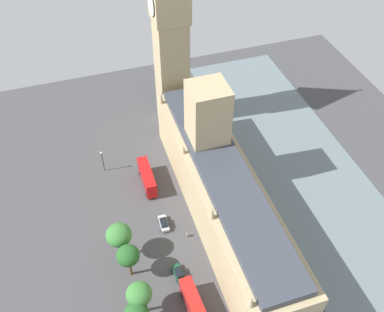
{
  "coord_description": "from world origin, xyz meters",
  "views": [
    {
      "loc": [
        23.56,
        56.72,
        82.32
      ],
      "look_at": [
        1.0,
        -13.1,
        8.36
      ],
      "focal_mm": 40.8,
      "sensor_mm": 36.0,
      "label": 1
    }
  ],
  "objects_px": {
    "double_decker_bus_midblock": "(194,306)",
    "plane_tree_opposite_hall": "(119,235)",
    "plane_tree_near_tower": "(139,294)",
    "plane_tree_under_trees": "(128,256)",
    "street_lamp_kerbside": "(102,158)",
    "double_decker_bus_trailing": "(147,177)",
    "car_silver_far_end": "(164,223)",
    "parliament_building": "(221,188)",
    "clock_tower": "(170,22)",
    "car_dark_green_by_river_gate": "(179,273)",
    "pedestrian_leading": "(187,235)"
  },
  "relations": [
    {
      "from": "double_decker_bus_midblock",
      "to": "plane_tree_opposite_hall",
      "type": "bearing_deg",
      "value": 118.99
    },
    {
      "from": "plane_tree_near_tower",
      "to": "plane_tree_under_trees",
      "type": "distance_m",
      "value": 8.67
    },
    {
      "from": "plane_tree_under_trees",
      "to": "street_lamp_kerbside",
      "type": "xyz_separation_m",
      "value": [
        0.21,
        -31.17,
        -2.38
      ]
    },
    {
      "from": "double_decker_bus_trailing",
      "to": "car_silver_far_end",
      "type": "distance_m",
      "value": 13.53
    },
    {
      "from": "plane_tree_under_trees",
      "to": "street_lamp_kerbside",
      "type": "height_order",
      "value": "plane_tree_under_trees"
    },
    {
      "from": "parliament_building",
      "to": "clock_tower",
      "type": "distance_m",
      "value": 41.96
    },
    {
      "from": "plane_tree_opposite_hall",
      "to": "plane_tree_under_trees",
      "type": "xyz_separation_m",
      "value": [
        -0.79,
        5.04,
        -0.46
      ]
    },
    {
      "from": "parliament_building",
      "to": "plane_tree_near_tower",
      "type": "xyz_separation_m",
      "value": [
        23.01,
        18.47,
        -1.58
      ]
    },
    {
      "from": "car_dark_green_by_river_gate",
      "to": "plane_tree_opposite_hall",
      "type": "relative_size",
      "value": 0.44
    },
    {
      "from": "clock_tower",
      "to": "plane_tree_near_tower",
      "type": "xyz_separation_m",
      "value": [
        22.27,
        54.36,
        -23.31
      ]
    },
    {
      "from": "car_dark_green_by_river_gate",
      "to": "plane_tree_opposite_hall",
      "type": "xyz_separation_m",
      "value": [
        10.13,
        -8.45,
        6.57
      ]
    },
    {
      "from": "car_dark_green_by_river_gate",
      "to": "plane_tree_near_tower",
      "type": "relative_size",
      "value": 0.47
    },
    {
      "from": "plane_tree_near_tower",
      "to": "street_lamp_kerbside",
      "type": "xyz_separation_m",
      "value": [
        0.45,
        -39.84,
        -2.34
      ]
    },
    {
      "from": "double_decker_bus_trailing",
      "to": "plane_tree_near_tower",
      "type": "relative_size",
      "value": 1.15
    },
    {
      "from": "clock_tower",
      "to": "pedestrian_leading",
      "type": "bearing_deg",
      "value": 78.0
    },
    {
      "from": "car_silver_far_end",
      "to": "car_dark_green_by_river_gate",
      "type": "distance_m",
      "value": 13.19
    },
    {
      "from": "car_dark_green_by_river_gate",
      "to": "car_silver_far_end",
      "type": "bearing_deg",
      "value": 83.36
    },
    {
      "from": "plane_tree_near_tower",
      "to": "street_lamp_kerbside",
      "type": "relative_size",
      "value": 1.37
    },
    {
      "from": "street_lamp_kerbside",
      "to": "car_dark_green_by_river_gate",
      "type": "bearing_deg",
      "value": 105.43
    },
    {
      "from": "car_dark_green_by_river_gate",
      "to": "parliament_building",
      "type": "bearing_deg",
      "value": 38.57
    },
    {
      "from": "clock_tower",
      "to": "plane_tree_under_trees",
      "type": "distance_m",
      "value": 56.0
    },
    {
      "from": "double_decker_bus_midblock",
      "to": "plane_tree_opposite_hall",
      "type": "relative_size",
      "value": 1.08
    },
    {
      "from": "double_decker_bus_trailing",
      "to": "plane_tree_under_trees",
      "type": "bearing_deg",
      "value": -111.65
    },
    {
      "from": "clock_tower",
      "to": "double_decker_bus_trailing",
      "type": "distance_m",
      "value": 38.04
    },
    {
      "from": "clock_tower",
      "to": "plane_tree_opposite_hall",
      "type": "distance_m",
      "value": 52.11
    },
    {
      "from": "parliament_building",
      "to": "plane_tree_under_trees",
      "type": "bearing_deg",
      "value": 22.85
    },
    {
      "from": "pedestrian_leading",
      "to": "car_dark_green_by_river_gate",
      "type": "bearing_deg",
      "value": 69.84
    },
    {
      "from": "double_decker_bus_midblock",
      "to": "street_lamp_kerbside",
      "type": "height_order",
      "value": "street_lamp_kerbside"
    },
    {
      "from": "plane_tree_opposite_hall",
      "to": "parliament_building",
      "type": "bearing_deg",
      "value": -168.8
    },
    {
      "from": "car_dark_green_by_river_gate",
      "to": "plane_tree_opposite_hall",
      "type": "distance_m",
      "value": 14.74
    },
    {
      "from": "parliament_building",
      "to": "plane_tree_under_trees",
      "type": "relative_size",
      "value": 6.88
    },
    {
      "from": "parliament_building",
      "to": "car_dark_green_by_river_gate",
      "type": "height_order",
      "value": "parliament_building"
    },
    {
      "from": "car_dark_green_by_river_gate",
      "to": "clock_tower",
      "type": "bearing_deg",
      "value": 70.06
    },
    {
      "from": "parliament_building",
      "to": "plane_tree_near_tower",
      "type": "relative_size",
      "value": 6.85
    },
    {
      "from": "parliament_building",
      "to": "plane_tree_opposite_hall",
      "type": "relative_size",
      "value": 6.38
    },
    {
      "from": "car_dark_green_by_river_gate",
      "to": "plane_tree_under_trees",
      "type": "bearing_deg",
      "value": 155.02
    },
    {
      "from": "double_decker_bus_trailing",
      "to": "double_decker_bus_midblock",
      "type": "relative_size",
      "value": 0.99
    },
    {
      "from": "plane_tree_under_trees",
      "to": "street_lamp_kerbside",
      "type": "relative_size",
      "value": 1.37
    },
    {
      "from": "plane_tree_opposite_hall",
      "to": "plane_tree_under_trees",
      "type": "bearing_deg",
      "value": 98.96
    },
    {
      "from": "clock_tower",
      "to": "street_lamp_kerbside",
      "type": "bearing_deg",
      "value": 32.59
    },
    {
      "from": "pedestrian_leading",
      "to": "plane_tree_opposite_hall",
      "type": "bearing_deg",
      "value": 8.66
    },
    {
      "from": "plane_tree_opposite_hall",
      "to": "plane_tree_under_trees",
      "type": "distance_m",
      "value": 5.12
    },
    {
      "from": "car_silver_far_end",
      "to": "plane_tree_under_trees",
      "type": "distance_m",
      "value": 15.08
    },
    {
      "from": "pedestrian_leading",
      "to": "plane_tree_opposite_hall",
      "type": "xyz_separation_m",
      "value": [
        14.72,
        0.28,
        6.75
      ]
    },
    {
      "from": "pedestrian_leading",
      "to": "plane_tree_near_tower",
      "type": "height_order",
      "value": "plane_tree_near_tower"
    },
    {
      "from": "double_decker_bus_trailing",
      "to": "car_silver_far_end",
      "type": "relative_size",
      "value": 2.33
    },
    {
      "from": "parliament_building",
      "to": "plane_tree_under_trees",
      "type": "xyz_separation_m",
      "value": [
        23.25,
        9.8,
        -1.54
      ]
    },
    {
      "from": "pedestrian_leading",
      "to": "plane_tree_opposite_hall",
      "type": "relative_size",
      "value": 0.16
    },
    {
      "from": "clock_tower",
      "to": "street_lamp_kerbside",
      "type": "relative_size",
      "value": 8.78
    },
    {
      "from": "street_lamp_kerbside",
      "to": "plane_tree_under_trees",
      "type": "bearing_deg",
      "value": 90.38
    }
  ]
}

